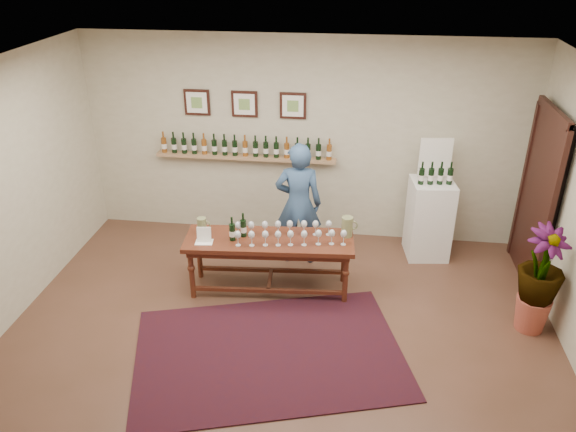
# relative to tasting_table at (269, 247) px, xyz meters

# --- Properties ---
(ground) EXTENTS (6.00, 6.00, 0.00)m
(ground) POSITION_rel_tasting_table_xyz_m (0.24, -0.96, -0.60)
(ground) COLOR #4F3222
(ground) RESTS_ON ground
(room_shell) EXTENTS (6.00, 6.00, 6.00)m
(room_shell) POSITION_rel_tasting_table_xyz_m (2.36, 0.90, 0.52)
(room_shell) COLOR beige
(room_shell) RESTS_ON ground
(rug) EXTENTS (3.14, 2.52, 0.01)m
(rug) POSITION_rel_tasting_table_xyz_m (0.18, -1.18, -0.59)
(rug) COLOR #4F130E
(rug) RESTS_ON ground
(tasting_table) EXTENTS (2.03, 0.77, 0.70)m
(tasting_table) POSITION_rel_tasting_table_xyz_m (0.00, 0.00, 0.00)
(tasting_table) COLOR #4B2312
(tasting_table) RESTS_ON ground
(table_glasses) EXTENTS (1.45, 0.55, 0.20)m
(table_glasses) POSITION_rel_tasting_table_xyz_m (0.18, -0.01, 0.20)
(table_glasses) COLOR silver
(table_glasses) RESTS_ON tasting_table
(table_bottles) EXTENTS (0.34, 0.24, 0.33)m
(table_bottles) POSITION_rel_tasting_table_xyz_m (-0.36, -0.03, 0.27)
(table_bottles) COLOR black
(table_bottles) RESTS_ON tasting_table
(pitcher_left) EXTENTS (0.15, 0.15, 0.20)m
(pitcher_left) POSITION_rel_tasting_table_xyz_m (-0.81, 0.03, 0.21)
(pitcher_left) COLOR olive
(pitcher_left) RESTS_ON tasting_table
(pitcher_right) EXTENTS (0.17, 0.17, 0.25)m
(pitcher_right) POSITION_rel_tasting_table_xyz_m (0.90, 0.19, 0.23)
(pitcher_right) COLOR olive
(pitcher_right) RESTS_ON tasting_table
(menu_card) EXTENTS (0.22, 0.17, 0.18)m
(menu_card) POSITION_rel_tasting_table_xyz_m (-0.74, -0.16, 0.20)
(menu_card) COLOR white
(menu_card) RESTS_ON tasting_table
(display_pedestal) EXTENTS (0.59, 0.59, 1.07)m
(display_pedestal) POSITION_rel_tasting_table_xyz_m (1.96, 1.11, -0.06)
(display_pedestal) COLOR white
(display_pedestal) RESTS_ON ground
(pedestal_bottles) EXTENTS (0.28, 0.11, 0.27)m
(pedestal_bottles) POSITION_rel_tasting_table_xyz_m (1.97, 1.04, 0.60)
(pedestal_bottles) COLOR black
(pedestal_bottles) RESTS_ON display_pedestal
(info_sign) EXTENTS (0.41, 0.07, 0.57)m
(info_sign) POSITION_rel_tasting_table_xyz_m (1.96, 1.23, 0.75)
(info_sign) COLOR white
(info_sign) RESTS_ON display_pedestal
(potted_plant) EXTENTS (0.75, 0.75, 1.07)m
(potted_plant) POSITION_rel_tasting_table_xyz_m (2.96, -0.39, 0.03)
(potted_plant) COLOR #A74937
(potted_plant) RESTS_ON ground
(person) EXTENTS (0.62, 0.43, 1.64)m
(person) POSITION_rel_tasting_table_xyz_m (0.26, 0.74, 0.22)
(person) COLOR #314E75
(person) RESTS_ON ground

